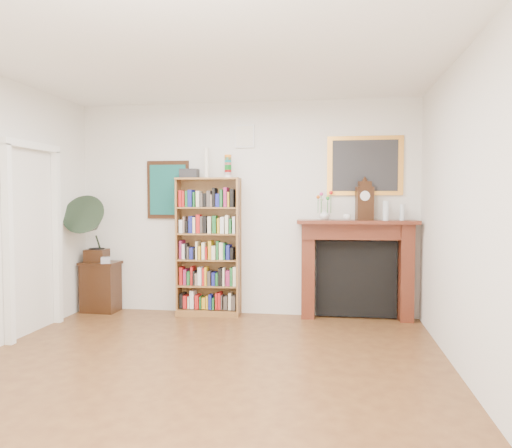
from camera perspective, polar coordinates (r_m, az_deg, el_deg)
The scene contains 15 objects.
room at distance 4.17m, azimuth -7.18°, elevation 1.02°, with size 4.51×5.01×2.81m.
door_casing at distance 6.19m, azimuth -24.03°, elevation 0.15°, with size 0.08×1.02×2.17m.
teal_poster at distance 6.85m, azimuth -10.02°, elevation 3.87°, with size 0.58×0.04×0.78m.
small_picture at distance 6.64m, azimuth -1.32°, elevation 10.00°, with size 0.26×0.04×0.30m.
gilt_painting at distance 6.51m, azimuth 12.34°, elevation 6.53°, with size 0.95×0.04×0.75m.
bookshelf at distance 6.56m, azimuth -5.49°, elevation -1.69°, with size 0.85×0.35×2.07m.
side_cabinet at distance 7.12m, azimuth -17.33°, elevation -6.85°, with size 0.50×0.36×0.68m, color black.
fireplace at distance 6.46m, azimuth 11.40°, elevation -4.09°, with size 1.51×0.43×1.26m.
gramophone at distance 6.96m, azimuth -18.35°, elevation -0.10°, with size 0.59×0.71×0.90m.
cd_stack at distance 6.89m, azimuth -16.82°, elevation -3.99°, with size 0.12×0.12×0.08m, color #B8B7C4.
mantel_clock at distance 6.36m, azimuth 12.31°, elevation 2.53°, with size 0.23×0.16×0.48m.
flower_vase at distance 6.34m, azimuth 7.82°, elevation 1.07°, with size 0.13×0.13×0.13m, color silver.
teacup at distance 6.28m, azimuth 10.36°, elevation 0.76°, with size 0.09×0.09×0.07m, color white.
bottle_left at distance 6.35m, azimuth 14.60°, elevation 1.48°, with size 0.07×0.07×0.24m, color silver.
bottle_right at distance 6.42m, azimuth 16.36°, elevation 1.29°, with size 0.06×0.06×0.20m, color silver.
Camera 1 is at (1.13, -4.01, 1.54)m, focal length 35.00 mm.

